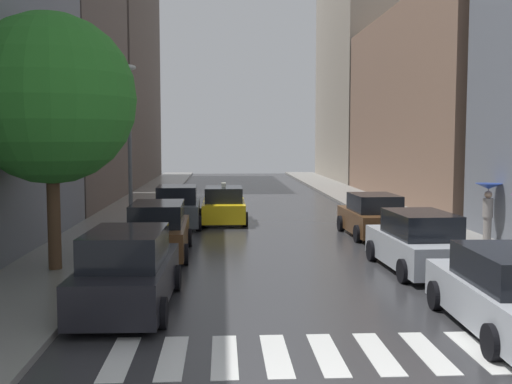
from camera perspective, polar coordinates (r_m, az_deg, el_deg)
ground_plane at (r=31.37m, az=0.23°, el=-2.02°), size 28.00×72.00×0.04m
sidewalk_left at (r=31.65m, az=-11.61°, el=-1.88°), size 3.00×72.00×0.15m
sidewalk_right at (r=32.39m, az=11.79°, el=-1.73°), size 3.00×72.00×0.15m
crosswalk_stripes at (r=11.29m, az=6.57°, el=-14.60°), size 7.65×2.20×0.01m
building_left_mid at (r=36.38m, az=-18.04°, el=10.71°), size 6.00×13.39×15.17m
building_left_far at (r=54.46m, az=-13.18°, el=13.92°), size 6.00×20.72×24.81m
building_right_mid at (r=38.76m, az=16.34°, el=7.55°), size 6.00×21.51×11.35m
building_right_far at (r=58.41m, az=9.82°, el=12.53°), size 6.00×17.32×23.14m
parked_car_left_nearest at (r=14.10m, az=-11.72°, el=-7.23°), size 2.11×4.74×1.79m
parked_car_left_second at (r=20.20m, az=-8.98°, el=-3.57°), size 2.09×4.73×1.74m
parked_car_left_third at (r=26.67m, az=-7.24°, el=-1.46°), size 2.14×4.04×1.77m
parked_car_right_nearest at (r=13.16m, az=22.43°, el=-8.64°), size 2.27×4.86×1.65m
parked_car_right_second at (r=18.31m, az=14.68°, el=-4.58°), size 2.14×4.57×1.71m
parked_car_right_third at (r=24.37m, az=10.71°, el=-2.23°), size 2.17×4.27×1.65m
taxi_midroad at (r=27.91m, az=-2.99°, el=-1.27°), size 2.08×4.31×1.81m
pedestrian_foreground at (r=23.41m, az=20.58°, el=-0.73°), size 0.92×0.92×2.05m
street_tree_left at (r=17.99m, az=-18.38°, el=8.12°), size 4.68×4.68×7.05m
lamp_post_left at (r=25.57m, az=-11.55°, el=5.26°), size 0.60×0.28×6.58m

